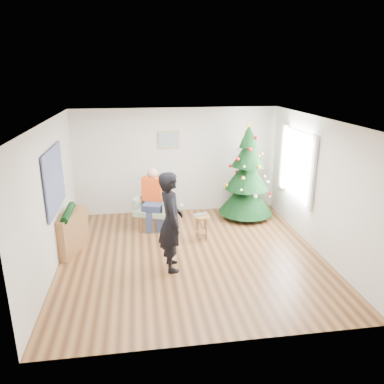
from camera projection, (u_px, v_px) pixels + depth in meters
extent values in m
plane|color=brown|center=(191.00, 255.00, 7.29)|extent=(5.00, 5.00, 0.00)
plane|color=white|center=(191.00, 121.00, 6.49)|extent=(5.00, 5.00, 0.00)
plane|color=silver|center=(177.00, 161.00, 9.24)|extent=(5.00, 0.00, 5.00)
plane|color=silver|center=(221.00, 254.00, 4.54)|extent=(5.00, 0.00, 5.00)
plane|color=silver|center=(50.00, 198.00, 6.54)|extent=(0.00, 5.00, 5.00)
plane|color=silver|center=(319.00, 186.00, 7.24)|extent=(0.00, 5.00, 5.00)
cube|color=white|center=(297.00, 164.00, 8.11)|extent=(0.04, 1.30, 1.40)
cube|color=white|center=(311.00, 173.00, 7.40)|extent=(0.05, 0.25, 1.50)
cube|color=white|center=(283.00, 157.00, 8.81)|extent=(0.05, 0.25, 1.50)
cylinder|color=#3F2816|center=(245.00, 211.00, 9.19)|extent=(0.10, 0.10, 0.30)
cone|color=black|center=(246.00, 195.00, 9.07)|extent=(1.30, 1.30, 0.85)
cone|color=black|center=(247.00, 173.00, 8.90)|extent=(1.04, 1.04, 0.75)
cone|color=black|center=(248.00, 153.00, 8.75)|extent=(0.76, 0.76, 0.65)
cone|color=black|center=(249.00, 136.00, 8.63)|extent=(0.44, 0.44, 0.55)
cone|color=gold|center=(249.00, 123.00, 8.54)|extent=(0.14, 0.14, 0.14)
cylinder|color=brown|center=(202.00, 216.00, 7.85)|extent=(0.36, 0.36, 0.04)
cylinder|color=brown|center=(202.00, 232.00, 7.95)|extent=(0.27, 0.27, 0.02)
imported|color=silver|center=(202.00, 215.00, 7.84)|extent=(0.33, 0.25, 0.02)
cube|color=#9BAD8B|center=(154.00, 210.00, 8.53)|extent=(0.98, 0.94, 0.12)
cube|color=#9BAD8B|center=(158.00, 192.00, 8.73)|extent=(0.76, 0.41, 0.60)
cube|color=#9BAD8B|center=(139.00, 202.00, 8.56)|extent=(0.32, 0.60, 0.30)
cube|color=#9BAD8B|center=(169.00, 205.00, 8.40)|extent=(0.32, 0.60, 0.30)
cube|color=navy|center=(154.00, 206.00, 8.40)|extent=(0.58, 0.59, 0.14)
cube|color=#EA4916|center=(153.00, 189.00, 8.53)|extent=(0.52, 0.39, 0.55)
sphere|color=tan|center=(152.00, 173.00, 8.39)|extent=(0.24, 0.24, 0.24)
imported|color=black|center=(171.00, 222.00, 6.56)|extent=(0.49, 0.69, 1.81)
cube|color=white|center=(182.00, 206.00, 6.46)|extent=(0.05, 0.13, 0.04)
cube|color=brown|center=(70.00, 232.00, 7.34)|extent=(0.60, 1.04, 0.80)
cylinder|color=black|center=(68.00, 212.00, 7.22)|extent=(0.14, 0.90, 0.14)
cube|color=black|center=(54.00, 180.00, 6.76)|extent=(0.03, 1.50, 1.15)
cube|color=tan|center=(168.00, 139.00, 9.02)|extent=(0.52, 0.03, 0.42)
cube|color=gray|center=(169.00, 140.00, 9.00)|extent=(0.44, 0.02, 0.34)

